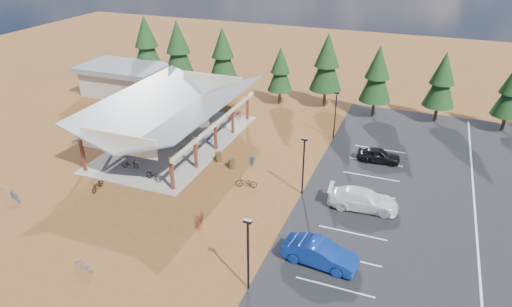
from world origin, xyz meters
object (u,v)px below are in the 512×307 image
(bike_6, at_px, (204,138))
(bike_16, at_px, (246,182))
(trash_bin_1, at_px, (218,157))
(bike_2, at_px, (157,135))
(bike_13, at_px, (84,265))
(bike_14, at_px, (253,159))
(lamp_post_2, at_px, (335,112))
(car_1, at_px, (320,253))
(bike_4, at_px, (153,175))
(bike_8, at_px, (98,185))
(bike_10, at_px, (15,196))
(bike_5, at_px, (178,144))
(bike_7, at_px, (234,115))
(bike_0, at_px, (130,164))
(outbuilding, at_px, (125,79))
(trash_bin_0, at_px, (232,163))
(bike_3, at_px, (195,110))
(car_3, at_px, (363,199))
(bike_1, at_px, (148,147))
(bike_11, at_px, (201,218))
(lamp_post_0, at_px, (248,250))
(lamp_post_1, at_px, (303,162))
(car_4, at_px, (379,155))
(bike_pavilion, at_px, (173,108))

(bike_6, relative_size, bike_16, 1.02)
(trash_bin_1, xyz_separation_m, bike_2, (-8.08, 2.14, 0.14))
(bike_13, xyz_separation_m, bike_14, (4.73, 18.06, -0.07))
(lamp_post_2, height_order, bike_2, lamp_post_2)
(trash_bin_1, height_order, car_1, car_1)
(bike_4, bearing_deg, bike_8, 146.94)
(bike_10, height_order, bike_16, bike_16)
(bike_5, xyz_separation_m, bike_7, (2.09, 9.12, -0.01))
(bike_5, height_order, bike_13, bike_5)
(bike_2, height_order, bike_16, bike_2)
(bike_0, relative_size, bike_4, 0.85)
(outbuilding, distance_m, trash_bin_0, 25.79)
(lamp_post_2, bearing_deg, bike_6, -153.63)
(bike_3, height_order, car_3, car_3)
(bike_2, bearing_deg, bike_1, -171.10)
(bike_6, bearing_deg, bike_0, 155.05)
(bike_0, height_order, bike_11, bike_11)
(lamp_post_0, xyz_separation_m, car_3, (5.09, 11.61, -2.14))
(bike_1, bearing_deg, car_1, -101.21)
(bike_14, bearing_deg, bike_11, -107.66)
(bike_6, bearing_deg, bike_16, -129.73)
(bike_4, xyz_separation_m, bike_10, (-8.83, -6.84, -0.12))
(bike_3, height_order, car_1, car_1)
(bike_11, xyz_separation_m, car_1, (9.45, -1.19, 0.34))
(bike_0, bearing_deg, bike_2, -3.37)
(lamp_post_1, bearing_deg, car_4, 57.71)
(bike_13, height_order, car_1, car_1)
(trash_bin_0, bearing_deg, bike_16, -46.90)
(bike_1, xyz_separation_m, car_4, (21.39, 6.35, 0.07))
(bike_0, distance_m, bike_2, 6.57)
(bike_5, height_order, bike_8, bike_5)
(car_3, bearing_deg, bike_5, 73.57)
(bike_pavilion, distance_m, bike_7, 9.01)
(lamp_post_1, relative_size, lamp_post_2, 1.00)
(lamp_post_0, relative_size, bike_13, 3.26)
(bike_6, xyz_separation_m, bike_16, (7.50, -6.67, -0.11))
(bike_2, height_order, car_1, car_1)
(lamp_post_0, bearing_deg, car_4, 75.64)
(bike_13, bearing_deg, bike_pavilion, -162.31)
(lamp_post_2, distance_m, bike_13, 28.52)
(bike_0, distance_m, bike_6, 8.36)
(bike_4, bearing_deg, bike_14, -29.94)
(lamp_post_0, distance_m, bike_13, 11.16)
(bike_5, height_order, bike_10, bike_5)
(bike_pavilion, bearing_deg, car_4, 8.93)
(bike_16, bearing_deg, bike_14, -178.93)
(bike_4, relative_size, bike_5, 1.09)
(bike_2, height_order, bike_5, bike_5)
(bike_0, distance_m, bike_16, 11.30)
(bike_10, bearing_deg, bike_2, -177.44)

